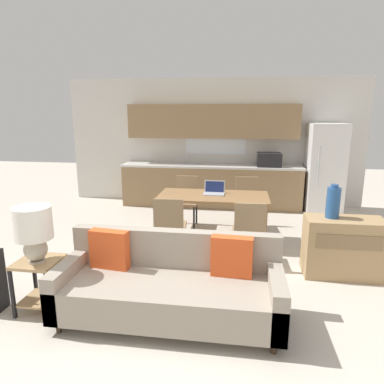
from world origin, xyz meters
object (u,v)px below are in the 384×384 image
Objects in this scene: side_table at (40,277)px; couch at (170,285)px; refrigerator at (324,168)px; laptop at (214,191)px; dining_chair_far_right at (247,200)px; dining_chair_near_right at (249,230)px; credenza at (343,247)px; dining_table at (213,199)px; dining_chair_far_left at (186,198)px; vase at (333,202)px; table_lamp at (34,229)px; dining_chair_near_left at (170,224)px.

couch is at bearing 3.05° from side_table.
refrigerator reaches higher than laptop.
dining_chair_near_right is at bearing -94.59° from dining_chair_far_right.
refrigerator is at bearing 82.61° from credenza.
dining_chair_far_right is at bearing 56.08° from dining_table.
dining_chair_far_left is 1.00× the size of dining_chair_far_right.
dining_chair_near_right reaches higher than dining_table.
couch reaches higher than dining_table.
dining_chair_far_left is at bearing -57.14° from dining_chair_near_right.
vase is at bearing -32.31° from laptop.
table_lamp is at bearing -129.89° from dining_chair_far_right.
vase is 2.11m from dining_chair_near_left.
dining_chair_near_right is at bearing -54.64° from dining_chair_far_left.
dining_chair_near_right is (-1.52, -2.79, -0.40)m from refrigerator.
dining_chair_near_right is (-0.98, 0.11, -0.43)m from vase.
couch is at bearing -96.53° from dining_table.
dining_table is 0.92m from dining_chair_near_left.
couch is 2.84m from dining_chair_far_left.
dining_chair_near_right is (2.11, 1.38, 0.13)m from side_table.
dining_chair_far_left is 1.00× the size of dining_chair_near_left.
table_lamp reaches higher than couch.
couch is at bearing -145.72° from vase.
table_lamp is 1.36× the size of vase.
couch is 1.41m from dining_chair_near_left.
dining_chair_near_left is at bearing 54.26° from side_table.
refrigerator is at bearing 44.15° from dining_table.
couch reaches higher than credenza.
couch is 2.21m from vase.
dining_table is 1.91× the size of dining_chair_near_right.
laptop is at bearing 148.82° from credenza.
dining_chair_far_right reaches higher than side_table.
refrigerator reaches higher than side_table.
table_lamp is at bearing -130.76° from refrigerator.
dining_chair_near_right is 1.00× the size of dining_chair_near_left.
dining_chair_near_right is at bearing 172.49° from dining_chair_near_left.
dining_chair_far_left is (-0.54, 0.73, -0.19)m from dining_table.
couch is 2.25m from credenza.
side_table is 3.63m from dining_chair_far_right.
table_lamp is 1.84m from dining_chair_near_left.
table_lamp reaches higher than dining_chair_far_right.
credenza is at bearing 170.78° from dining_chair_near_left.
dining_chair_far_left reaches higher than side_table.
laptop reaches higher than dining_table.
refrigerator is 3.28× the size of side_table.
refrigerator is at bearing 48.94° from side_table.
dining_chair_near_left reaches higher than couch.
laptop is (0.25, 2.18, 0.46)m from couch.
refrigerator is at bearing -137.63° from dining_chair_near_left.
laptop reaches higher than side_table.
dining_chair_near_left is at bearing -129.99° from dining_chair_far_right.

